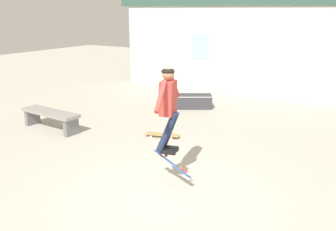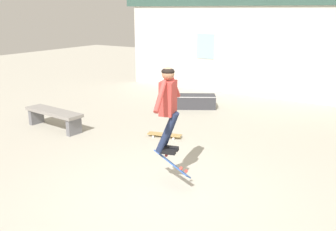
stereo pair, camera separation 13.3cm
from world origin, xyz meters
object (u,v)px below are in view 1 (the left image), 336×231
Objects in this scene: skater at (168,102)px; skateboard_resting at (162,135)px; skateboard_flipping at (172,164)px; park_bench at (50,116)px; skate_ledge at (191,101)px.

skater reaches higher than skateboard_resting.
skater reaches higher than skateboard_flipping.
skateboard_flipping is at bearing -10.41° from park_bench.
skate_ledge is at bearing -91.40° from skateboard_resting.
skateboard_flipping is (2.19, -4.95, 0.20)m from skate_ledge.
skateboard_flipping is 2.57m from skateboard_resting.
skater is 2.84m from skateboard_resting.
skateboard_flipping is (4.25, -1.13, 0.04)m from park_bench.
skater is at bearing 176.90° from skateboard_flipping.
skateboard_flipping reaches higher than skate_ledge.
park_bench is 1.34× the size of skate_ledge.
skateboard_flipping reaches higher than skateboard_resting.
skater is 1.73× the size of skateboard_resting.
skate_ledge is 5.49m from skater.
skate_ledge is at bearing 127.69° from skateboard_flipping.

